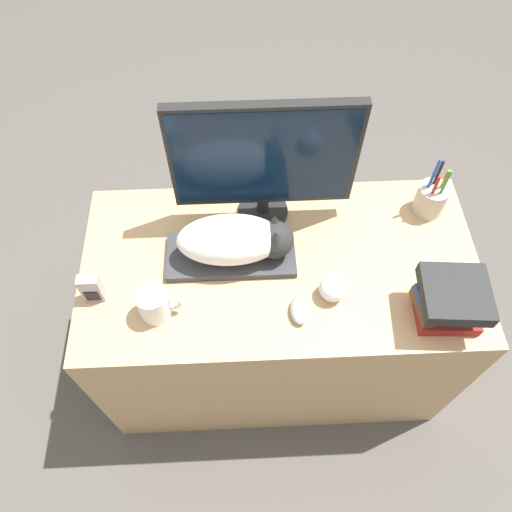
{
  "coord_description": "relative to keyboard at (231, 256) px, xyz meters",
  "views": [
    {
      "loc": [
        -0.11,
        -0.48,
        1.97
      ],
      "look_at": [
        -0.07,
        0.29,
        0.77
      ],
      "focal_mm": 35.0,
      "sensor_mm": 36.0,
      "label": 1
    }
  ],
  "objects": [
    {
      "name": "pen_cup",
      "position": [
        0.63,
        0.15,
        0.04
      ],
      "size": [
        0.09,
        0.09,
        0.22
      ],
      "color": "#B2A893",
      "rests_on": "desk"
    },
    {
      "name": "ground_plane",
      "position": [
        0.15,
        -0.33,
        -0.73
      ],
      "size": [
        12.0,
        12.0,
        0.0
      ],
      "primitive_type": "plane",
      "color": "#4C4742"
    },
    {
      "name": "keyboard",
      "position": [
        0.0,
        0.0,
        0.0
      ],
      "size": [
        0.38,
        0.16,
        0.02
      ],
      "color": "#2D2D33",
      "rests_on": "desk"
    },
    {
      "name": "phone",
      "position": [
        -0.39,
        -0.12,
        0.04
      ],
      "size": [
        0.06,
        0.03,
        0.1
      ],
      "color": "#99999E",
      "rests_on": "desk"
    },
    {
      "name": "desk",
      "position": [
        0.15,
        -0.02,
        -0.37
      ],
      "size": [
        1.19,
        0.61,
        0.71
      ],
      "color": "tan",
      "rests_on": "ground_plane"
    },
    {
      "name": "book_stack",
      "position": [
        0.58,
        -0.21,
        0.06
      ],
      "size": [
        0.19,
        0.18,
        0.14
      ],
      "color": "maroon",
      "rests_on": "desk"
    },
    {
      "name": "monitor",
      "position": [
        0.1,
        0.16,
        0.23
      ],
      "size": [
        0.53,
        0.16,
        0.43
      ],
      "color": "black",
      "rests_on": "desk"
    },
    {
      "name": "cat",
      "position": [
        0.02,
        0.0,
        0.08
      ],
      "size": [
        0.33,
        0.15,
        0.14
      ],
      "color": "white",
      "rests_on": "keyboard"
    },
    {
      "name": "computer_mouse",
      "position": [
        0.19,
        -0.19,
        0.0
      ],
      "size": [
        0.05,
        0.09,
        0.03
      ],
      "color": "gray",
      "rests_on": "desk"
    },
    {
      "name": "coffee_mug",
      "position": [
        -0.21,
        -0.17,
        0.04
      ],
      "size": [
        0.12,
        0.09,
        0.1
      ],
      "color": "silver",
      "rests_on": "desk"
    },
    {
      "name": "baseball",
      "position": [
        0.28,
        -0.14,
        0.03
      ],
      "size": [
        0.08,
        0.08,
        0.08
      ],
      "color": "silver",
      "rests_on": "desk"
    }
  ]
}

